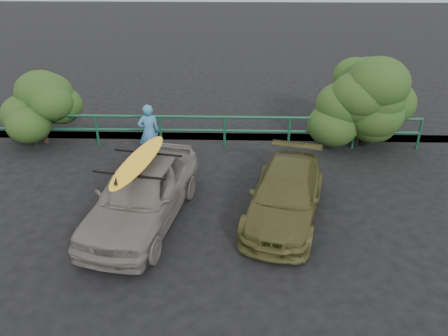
{
  "coord_description": "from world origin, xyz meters",
  "views": [
    {
      "loc": [
        1.32,
        -7.5,
        5.86
      ],
      "look_at": [
        1.08,
        1.5,
        1.09
      ],
      "focal_mm": 35.0,
      "sensor_mm": 36.0,
      "label": 1
    }
  ],
  "objects_px": {
    "olive_vehicle": "(285,195)",
    "man": "(149,132)",
    "sedan": "(142,193)",
    "guardrail": "(192,131)",
    "surfboard": "(139,161)"
  },
  "relations": [
    {
      "from": "olive_vehicle",
      "to": "man",
      "type": "height_order",
      "value": "man"
    },
    {
      "from": "sedan",
      "to": "olive_vehicle",
      "type": "xyz_separation_m",
      "value": [
        3.29,
        0.27,
        -0.17
      ]
    },
    {
      "from": "man",
      "to": "surfboard",
      "type": "relative_size",
      "value": 0.63
    },
    {
      "from": "sedan",
      "to": "olive_vehicle",
      "type": "bearing_deg",
      "value": 15.71
    },
    {
      "from": "guardrail",
      "to": "man",
      "type": "distance_m",
      "value": 1.51
    },
    {
      "from": "guardrail",
      "to": "sedan",
      "type": "height_order",
      "value": "sedan"
    },
    {
      "from": "man",
      "to": "surfboard",
      "type": "distance_m",
      "value": 3.27
    },
    {
      "from": "guardrail",
      "to": "sedan",
      "type": "xyz_separation_m",
      "value": [
        -0.77,
        -4.07,
        0.21
      ]
    },
    {
      "from": "olive_vehicle",
      "to": "surfboard",
      "type": "relative_size",
      "value": 1.42
    },
    {
      "from": "surfboard",
      "to": "man",
      "type": "bearing_deg",
      "value": 108.26
    },
    {
      "from": "man",
      "to": "surfboard",
      "type": "bearing_deg",
      "value": 80.26
    },
    {
      "from": "guardrail",
      "to": "man",
      "type": "relative_size",
      "value": 8.23
    },
    {
      "from": "olive_vehicle",
      "to": "man",
      "type": "bearing_deg",
      "value": 155.91
    },
    {
      "from": "olive_vehicle",
      "to": "surfboard",
      "type": "xyz_separation_m",
      "value": [
        -3.29,
        -0.27,
        0.99
      ]
    },
    {
      "from": "guardrail",
      "to": "man",
      "type": "xyz_separation_m",
      "value": [
        -1.17,
        -0.9,
        0.33
      ]
    }
  ]
}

